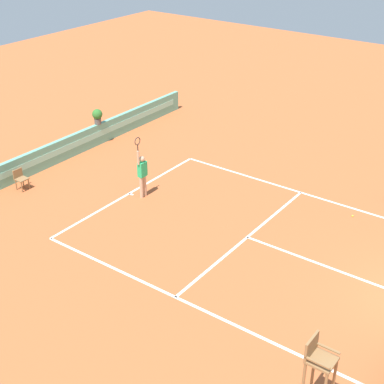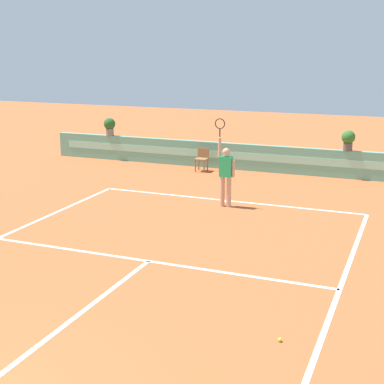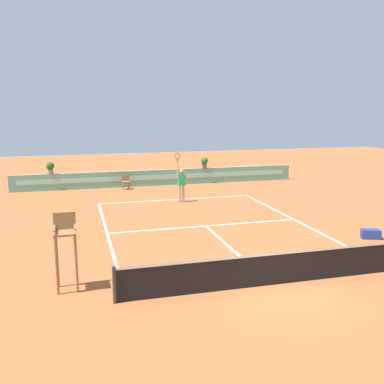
# 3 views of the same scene
# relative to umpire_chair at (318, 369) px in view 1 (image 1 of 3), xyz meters

# --- Properties ---
(ground_plane) EXTENTS (60.00, 60.00, 0.00)m
(ground_plane) POSITION_rel_umpire_chair_xyz_m (5.58, 4.74, -1.34)
(ground_plane) COLOR #B2562D
(court_lines) EXTENTS (8.32, 11.94, 0.01)m
(court_lines) POSITION_rel_umpire_chair_xyz_m (5.58, 5.45, -1.34)
(court_lines) COLOR white
(court_lines) RESTS_ON ground
(back_wall_barrier) EXTENTS (18.00, 0.21, 1.00)m
(back_wall_barrier) POSITION_rel_umpire_chair_xyz_m (5.58, 15.12, -0.84)
(back_wall_barrier) COLOR #60A88E
(back_wall_barrier) RESTS_ON ground
(umpire_chair) EXTENTS (0.60, 0.60, 2.14)m
(umpire_chair) POSITION_rel_umpire_chair_xyz_m (0.00, 0.00, 0.00)
(umpire_chair) COLOR olive
(umpire_chair) RESTS_ON ground
(ball_kid_chair) EXTENTS (0.44, 0.44, 0.85)m
(ball_kid_chair) POSITION_rel_umpire_chair_xyz_m (3.32, 14.39, -0.86)
(ball_kid_chair) COLOR olive
(ball_kid_chair) RESTS_ON ground
(tennis_player) EXTENTS (0.62, 0.22, 2.58)m
(tennis_player) POSITION_rel_umpire_chair_xyz_m (5.72, 10.00, -0.29)
(tennis_player) COLOR tan
(tennis_player) RESTS_ON ground
(tennis_ball_near_baseline) EXTENTS (0.07, 0.07, 0.07)m
(tennis_ball_near_baseline) POSITION_rel_umpire_chair_xyz_m (9.08, 2.72, -1.31)
(tennis_ball_near_baseline) COLOR #CCE033
(tennis_ball_near_baseline) RESTS_ON ground
(potted_plant_right) EXTENTS (0.48, 0.48, 0.72)m
(potted_plant_right) POSITION_rel_umpire_chair_xyz_m (8.53, 15.13, 0.07)
(potted_plant_right) COLOR #514C47
(potted_plant_right) RESTS_ON back_wall_barrier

